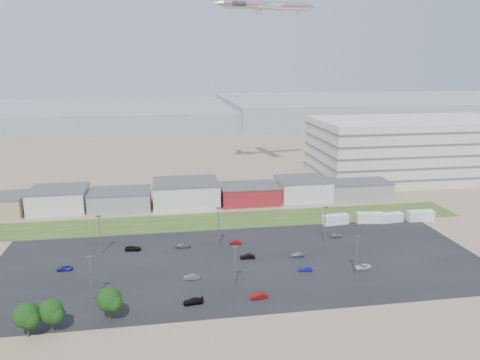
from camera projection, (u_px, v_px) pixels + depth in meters
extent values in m
plane|color=#8A7157|center=(234.00, 304.00, 95.03)|extent=(700.00, 700.00, 0.00)
cube|color=black|center=(242.00, 262.00, 114.95)|extent=(120.00, 50.00, 0.01)
cube|color=#34511E|center=(209.00, 221.00, 144.79)|extent=(160.00, 16.00, 0.02)
cube|color=silver|center=(411.00, 149.00, 196.99)|extent=(80.00, 40.00, 25.00)
imported|color=silver|center=(363.00, 267.00, 111.27)|extent=(4.09, 2.09, 1.10)
imported|color=navy|center=(305.00, 269.00, 110.14)|extent=(3.48, 1.47, 1.12)
imported|color=black|center=(193.00, 301.00, 95.14)|extent=(4.29, 2.14, 1.20)
imported|color=#595B5E|center=(192.00, 277.00, 105.89)|extent=(3.67, 1.35, 1.20)
imported|color=navy|center=(65.00, 268.00, 110.37)|extent=(3.57, 1.47, 1.21)
imported|color=#595B5E|center=(183.00, 245.00, 124.14)|extent=(4.09, 1.80, 1.17)
imported|color=black|center=(247.00, 256.00, 117.05)|extent=(3.77, 1.46, 1.22)
imported|color=#A5A5AA|center=(336.00, 235.00, 131.48)|extent=(3.40, 1.52, 1.13)
imported|color=black|center=(133.00, 248.00, 122.23)|extent=(4.35, 2.39, 1.15)
imported|color=navy|center=(54.00, 311.00, 91.32)|extent=(4.17, 1.91, 1.18)
imported|color=maroon|center=(236.00, 242.00, 126.29)|extent=(3.35, 1.35, 1.08)
imported|color=#A5A5AA|center=(297.00, 255.00, 118.30)|extent=(3.82, 1.73, 1.09)
imported|color=maroon|center=(259.00, 296.00, 97.23)|extent=(3.79, 1.63, 1.21)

